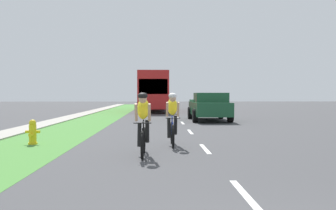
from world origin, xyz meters
name	(u,v)px	position (x,y,z in m)	size (l,w,h in m)	color
ground_plane	(179,119)	(0.00, 20.00, 0.00)	(120.00, 120.00, 0.00)	#424244
grass_verge	(96,119)	(-5.18, 20.00, 0.00)	(2.81, 70.00, 0.01)	#478438
sidewalk_concrete	(63,119)	(-7.19, 20.00, 0.00)	(1.22, 70.00, 0.10)	#9E998E
lane_markings_center	(176,115)	(0.00, 24.00, 0.00)	(0.12, 53.13, 0.01)	white
fire_hydrant_yellow	(33,132)	(-5.18, 8.72, 0.37)	(0.44, 0.38, 0.76)	yellow
cyclist_lead	(143,124)	(-1.69, 6.51, 0.81)	(0.42, 1.72, 1.58)	black
cyclist_trailing	(172,119)	(-0.90, 8.31, 0.81)	(0.42, 1.72, 1.58)	black
pickup_dark_green	(209,107)	(1.70, 18.75, 0.83)	(2.22, 5.10, 1.64)	#194C2D
bus_red	(154,90)	(-1.70, 31.46, 1.98)	(2.78, 11.60, 3.48)	red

